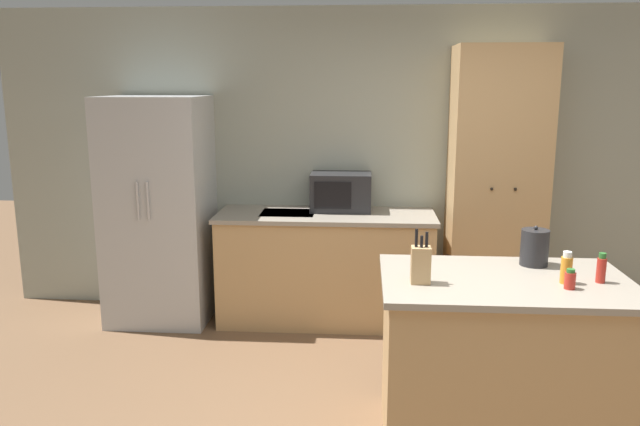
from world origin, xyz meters
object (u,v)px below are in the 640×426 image
(knife_block, at_px, (421,264))
(spice_bottle_short_red, at_px, (570,280))
(pantry_cabinet, at_px, (496,189))
(spice_bottle_amber_oil, at_px, (601,269))
(spice_bottle_tall_dark, at_px, (566,269))
(kettle, at_px, (535,247))
(microwave, at_px, (341,192))
(refrigerator, at_px, (159,210))

(knife_block, bearing_deg, spice_bottle_short_red, -3.14)
(pantry_cabinet, xyz_separation_m, spice_bottle_amber_oil, (0.18, -1.83, -0.11))
(pantry_cabinet, distance_m, spice_bottle_tall_dark, 1.85)
(kettle, bearing_deg, spice_bottle_amber_oil, -48.33)
(spice_bottle_tall_dark, relative_size, spice_bottle_short_red, 1.63)
(microwave, bearing_deg, spice_bottle_amber_oil, -52.65)
(refrigerator, distance_m, spice_bottle_short_red, 3.32)
(knife_block, xyz_separation_m, spice_bottle_amber_oil, (0.95, 0.08, -0.03))
(spice_bottle_amber_oil, xyz_separation_m, kettle, (-0.27, 0.30, 0.03))
(pantry_cabinet, relative_size, knife_block, 7.77)
(pantry_cabinet, xyz_separation_m, knife_block, (-0.76, -1.90, -0.08))
(refrigerator, relative_size, microwave, 3.73)
(knife_block, relative_size, kettle, 1.25)
(knife_block, xyz_separation_m, spice_bottle_tall_dark, (0.76, 0.05, -0.02))
(microwave, height_order, spice_bottle_amber_oil, microwave)
(spice_bottle_short_red, bearing_deg, refrigerator, 146.18)
(microwave, height_order, spice_bottle_tall_dark, microwave)
(pantry_cabinet, relative_size, spice_bottle_amber_oil, 14.08)
(knife_block, bearing_deg, pantry_cabinet, 68.09)
(microwave, distance_m, spice_bottle_tall_dark, 2.29)
(refrigerator, distance_m, spice_bottle_amber_oil, 3.43)
(knife_block, bearing_deg, microwave, 104.12)
(microwave, xyz_separation_m, spice_bottle_short_red, (1.25, -2.01, -0.09))
(spice_bottle_amber_oil, bearing_deg, microwave, 127.35)
(spice_bottle_tall_dark, distance_m, spice_bottle_short_red, 0.10)
(refrigerator, relative_size, knife_block, 6.42)
(kettle, bearing_deg, refrigerator, 151.97)
(pantry_cabinet, relative_size, microwave, 4.52)
(refrigerator, height_order, spice_bottle_tall_dark, refrigerator)
(pantry_cabinet, bearing_deg, kettle, -93.13)
(pantry_cabinet, bearing_deg, knife_block, -111.91)
(kettle, bearing_deg, spice_bottle_short_red, -80.07)
(microwave, xyz_separation_m, kettle, (1.18, -1.59, -0.03))
(refrigerator, xyz_separation_m, knife_block, (2.00, -1.81, 0.11))
(refrigerator, xyz_separation_m, kettle, (2.69, -1.43, 0.12))
(spice_bottle_tall_dark, relative_size, kettle, 0.74)
(refrigerator, xyz_separation_m, spice_bottle_short_red, (2.76, -1.85, 0.06))
(microwave, bearing_deg, spice_bottle_tall_dark, -56.76)
(spice_bottle_short_red, bearing_deg, kettle, 99.93)
(refrigerator, xyz_separation_m, spice_bottle_tall_dark, (2.77, -1.76, 0.09))
(knife_block, distance_m, spice_bottle_tall_dark, 0.76)
(microwave, height_order, knife_block, same)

